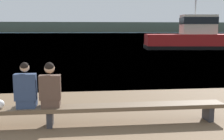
# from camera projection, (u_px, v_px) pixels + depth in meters

# --- Properties ---
(water_surface) EXTENTS (240.00, 240.00, 0.00)m
(water_surface) POSITION_uv_depth(u_px,v_px,m) (77.00, 34.00, 127.36)
(water_surface) COLOR #426B8E
(water_surface) RESTS_ON ground
(far_shoreline) EXTENTS (600.00, 12.00, 7.01)m
(far_shoreline) POSITION_uv_depth(u_px,v_px,m) (78.00, 27.00, 196.99)
(far_shoreline) COLOR #424738
(far_shoreline) RESTS_ON ground
(bench_main) EXTENTS (7.81, 0.44, 0.42)m
(bench_main) POSITION_uv_depth(u_px,v_px,m) (50.00, 110.00, 6.08)
(bench_main) COLOR brown
(bench_main) RESTS_ON ground
(person_left) EXTENTS (0.45, 0.42, 0.99)m
(person_left) POSITION_uv_depth(u_px,v_px,m) (26.00, 89.00, 5.96)
(person_left) COLOR navy
(person_left) RESTS_ON bench_main
(person_right) EXTENTS (0.45, 0.43, 0.98)m
(person_right) POSITION_uv_depth(u_px,v_px,m) (50.00, 88.00, 6.02)
(person_right) COLOR #4C382D
(person_right) RESTS_ON bench_main
(tugboat_red) EXTENTS (10.57, 4.71, 5.94)m
(tugboat_red) POSITION_uv_depth(u_px,v_px,m) (194.00, 38.00, 30.02)
(tugboat_red) COLOR #A81919
(tugboat_red) RESTS_ON water_surface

